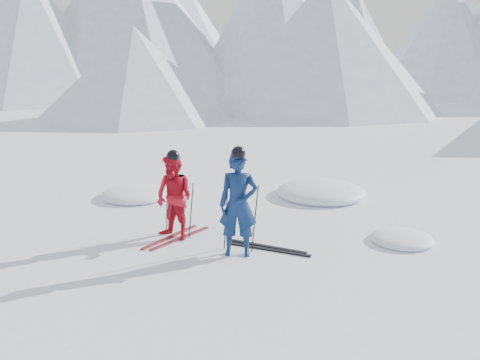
% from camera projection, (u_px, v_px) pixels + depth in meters
% --- Properties ---
extents(ground, '(160.00, 160.00, 0.00)m').
position_uv_depth(ground, '(311.00, 245.00, 10.13)').
color(ground, white).
rests_on(ground, ground).
extents(mountain_range, '(106.15, 62.94, 15.53)m').
position_uv_depth(mountain_range, '(469.00, 17.00, 39.44)').
color(mountain_range, '#B2BCD1').
rests_on(mountain_range, ground).
extents(skier_blue, '(0.81, 0.63, 1.98)m').
position_uv_depth(skier_blue, '(238.00, 204.00, 9.42)').
color(skier_blue, '#0C214D').
rests_on(skier_blue, ground).
extents(skier_red, '(1.00, 0.88, 1.75)m').
position_uv_depth(skier_red, '(174.00, 197.00, 10.31)').
color(skier_red, red).
rests_on(skier_red, ground).
extents(pole_blue_left, '(0.13, 0.09, 1.31)m').
position_uv_depth(pole_blue_left, '(226.00, 217.00, 9.73)').
color(pole_blue_left, black).
rests_on(pole_blue_left, ground).
extents(pole_blue_right, '(0.13, 0.08, 1.32)m').
position_uv_depth(pole_blue_right, '(255.00, 219.00, 9.65)').
color(pole_blue_right, black).
rests_on(pole_blue_right, ground).
extents(pole_red_left, '(0.12, 0.09, 1.17)m').
position_uv_depth(pole_red_left, '(167.00, 207.00, 10.70)').
color(pole_red_left, black).
rests_on(pole_red_left, ground).
extents(pole_red_right, '(0.12, 0.08, 1.17)m').
position_uv_depth(pole_red_right, '(191.00, 210.00, 10.43)').
color(pole_red_right, black).
rests_on(pole_red_right, ground).
extents(ski_worn_left, '(0.51, 1.67, 0.03)m').
position_uv_depth(ski_worn_left, '(170.00, 237.00, 10.55)').
color(ski_worn_left, black).
rests_on(ski_worn_left, ground).
extents(ski_worn_right, '(0.62, 1.64, 0.03)m').
position_uv_depth(ski_worn_right, '(181.00, 238.00, 10.48)').
color(ski_worn_right, black).
rests_on(ski_worn_right, ground).
extents(ski_loose_a, '(1.70, 0.33, 0.03)m').
position_uv_depth(ski_loose_a, '(266.00, 246.00, 10.03)').
color(ski_loose_a, black).
rests_on(ski_loose_a, ground).
extents(ski_loose_b, '(1.70, 0.28, 0.03)m').
position_uv_depth(ski_loose_b, '(269.00, 249.00, 9.86)').
color(ski_loose_b, black).
rests_on(ski_loose_b, ground).
extents(snow_lumps, '(8.38, 4.83, 0.53)m').
position_uv_depth(snow_lumps, '(275.00, 200.00, 13.38)').
color(snow_lumps, white).
rests_on(snow_lumps, ground).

